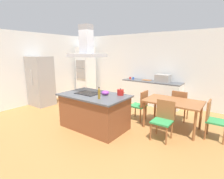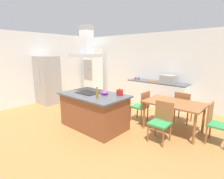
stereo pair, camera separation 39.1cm
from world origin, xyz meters
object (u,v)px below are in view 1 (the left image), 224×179
chair_facing_island (163,117)px  chair_at_right_end (213,117)px  coffee_mug_blue (133,78)px  range_hood (86,47)px  tea_kettle (120,92)px  cutting_board (147,80)px  coffee_mug_red (130,78)px  olive_oil_bottle (99,94)px  wall_oven_stack (86,71)px  dining_table (173,104)px  refrigerator (41,81)px  chair_at_left_end (141,104)px  countertop_microwave (163,78)px  mixing_bowl (105,93)px  cooktop (88,93)px  chair_facing_back_wall (180,104)px

chair_facing_island → chair_at_right_end: bearing=36.0°
coffee_mug_blue → range_hood: size_ratio=0.10×
tea_kettle → cutting_board: 2.62m
range_hood → coffee_mug_red: bearing=97.1°
olive_oil_bottle → wall_oven_stack: (-3.28, 2.88, 0.09)m
olive_oil_bottle → dining_table: size_ratio=0.19×
refrigerator → chair_at_left_end: refrigerator is taller
coffee_mug_blue → refrigerator: size_ratio=0.05×
refrigerator → chair_at_left_end: (3.74, 0.81, -0.40)m
countertop_microwave → coffee_mug_blue: 1.19m
mixing_bowl → chair_at_left_end: 1.22m
range_hood → tea_kettle: bearing=23.8°
countertop_microwave → refrigerator: size_ratio=0.27×
tea_kettle → coffee_mug_blue: tea_kettle is taller
wall_oven_stack → chair_facing_island: (4.57, -2.15, -0.59)m
chair_at_left_end → coffee_mug_blue: bearing=125.6°
cooktop → dining_table: (1.89, 1.16, -0.24)m
tea_kettle → cooktop: bearing=-156.2°
olive_oil_bottle → dining_table: olive_oil_bottle is taller
olive_oil_bottle → chair_facing_island: 1.57m
chair_at_left_end → countertop_microwave: bearing=90.2°
mixing_bowl → wall_oven_stack: (-3.15, 2.50, 0.15)m
chair_at_right_end → chair_facing_island: bearing=-144.0°
tea_kettle → mixing_bowl: tea_kettle is taller
range_hood → olive_oil_bottle: bearing=-21.7°
coffee_mug_red → refrigerator: 3.44m
mixing_bowl → coffee_mug_red: (-0.82, 2.66, -0.01)m
cooktop → coffee_mug_red: size_ratio=6.67×
cutting_board → chair_at_right_end: cutting_board is taller
mixing_bowl → chair_facing_back_wall: mixing_bowl is taller
cooktop → wall_oven_stack: wall_oven_stack is taller
dining_table → chair_facing_back_wall: size_ratio=1.57×
olive_oil_bottle → coffee_mug_blue: bearing=104.8°
countertop_microwave → refrigerator: bearing=-145.9°
refrigerator → chair_facing_back_wall: 4.90m
cooktop → coffee_mug_blue: bearing=94.3°
chair_facing_back_wall → chair_at_right_end: 1.13m
dining_table → chair_at_left_end: (-0.92, -0.00, -0.16)m
mixing_bowl → dining_table: size_ratio=0.14×
cooktop → chair_at_right_end: 3.06m
olive_oil_bottle → cutting_board: size_ratio=0.80×
coffee_mug_red → dining_table: size_ratio=0.06×
dining_table → chair_facing_island: (-0.00, -0.67, -0.16)m
coffee_mug_red → refrigerator: bearing=-134.6°
chair_at_left_end → dining_table: bearing=0.0°
coffee_mug_red → chair_facing_back_wall: size_ratio=0.10×
olive_oil_bottle → chair_facing_back_wall: bearing=57.8°
coffee_mug_red → range_hood: size_ratio=0.10×
coffee_mug_blue → tea_kettle: bearing=-67.7°
chair_facing_island → tea_kettle: bearing=-172.6°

